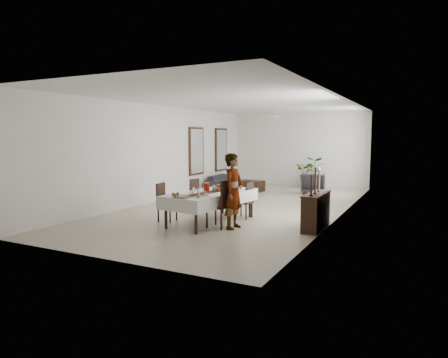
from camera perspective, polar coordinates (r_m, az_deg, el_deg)
floor at (r=12.42m, az=2.63°, el=-3.94°), size 6.00×12.00×0.00m
ceiling at (r=12.28m, az=2.71°, el=10.93°), size 6.00×12.00×0.02m
wall_back at (r=17.89m, az=10.60°, el=4.16°), size 6.00×0.02×3.20m
wall_front at (r=7.22m, az=-17.28°, el=1.42°), size 6.00×0.02×3.20m
wall_left at (r=13.75m, az=-8.83°, el=3.67°), size 0.02×12.00×3.20m
wall_right at (r=11.35m, az=16.63°, el=3.01°), size 0.02×12.00×3.20m
dining_table_top at (r=9.99m, az=-1.89°, el=-2.08°), size 1.34×2.56×0.05m
table_leg_fl at (r=9.45m, az=-8.30°, el=-4.95°), size 0.08×0.08×0.71m
table_leg_fr at (r=8.88m, az=-4.03°, el=-5.62°), size 0.08×0.08×0.71m
table_leg_bl at (r=11.24m, az=-0.20°, el=-3.14°), size 0.08×0.08×0.71m
table_leg_br at (r=10.76m, az=3.74°, el=-3.57°), size 0.08×0.08×0.71m
tablecloth_top at (r=9.98m, az=-1.89°, el=-1.91°), size 1.55×2.77×0.01m
tablecloth_drape_left at (r=10.37m, az=-4.54°, el=-2.45°), size 0.36×2.61×0.31m
tablecloth_drape_right at (r=9.67m, az=0.96°, el=-3.05°), size 0.36×2.61×0.31m
tablecloth_drape_near at (r=9.00m, az=-6.87°, el=-3.77°), size 1.19×0.17×0.31m
tablecloth_drape_far at (r=11.08m, az=2.15°, el=-1.90°), size 1.19×0.17×0.31m
table_runner at (r=9.98m, az=-1.89°, el=-1.86°), size 0.70×2.57×0.00m
red_pitcher at (r=10.24m, az=-2.53°, el=-1.10°), size 0.17×0.17×0.20m
pitcher_handle at (r=10.30m, az=-2.92°, el=-1.06°), size 0.12×0.04×0.12m
wine_glass_near at (r=9.38m, az=-3.70°, el=-1.86°), size 0.07×0.07×0.17m
wine_glass_mid at (r=9.60m, az=-4.38°, el=-1.68°), size 0.07×0.07×0.17m
wine_glass_far at (r=9.98m, az=-1.49°, el=-1.37°), size 0.07×0.07×0.17m
teacup_right at (r=9.31m, az=-2.62°, el=-2.25°), size 0.09×0.09×0.06m
saucer_right at (r=9.32m, az=-2.62°, el=-2.40°), size 0.15×0.15×0.01m
teacup_left at (r=9.89m, az=-4.55°, el=-1.79°), size 0.09×0.09×0.06m
saucer_left at (r=9.89m, az=-4.55°, el=-1.93°), size 0.15×0.15×0.01m
plate_near_right at (r=9.06m, az=-3.64°, el=-2.64°), size 0.24×0.24×0.02m
bread_near_right at (r=9.06m, az=-3.64°, el=-2.46°), size 0.09×0.09×0.09m
plate_near_left at (r=9.58m, az=-6.09°, el=-2.19°), size 0.24×0.24×0.02m
plate_far_left at (r=10.62m, az=-1.51°, el=-1.35°), size 0.24×0.24×0.02m
serving_tray at (r=9.15m, az=-5.89°, el=-2.55°), size 0.37×0.37×0.02m
jam_jar_a at (r=9.27m, az=-7.07°, el=-2.28°), size 0.07×0.07×0.08m
jam_jar_b at (r=9.39m, az=-7.28°, el=-2.19°), size 0.07×0.07×0.08m
jam_jar_c at (r=9.43m, az=-6.64°, el=-2.14°), size 0.07×0.07×0.08m
fruit_basket at (r=10.15m, az=-0.81°, el=-1.45°), size 0.31×0.31×0.10m
fruit_red at (r=10.14m, az=-0.60°, el=-1.02°), size 0.09×0.09×0.09m
fruit_green at (r=10.19m, az=-0.89°, el=-0.99°), size 0.08×0.08×0.08m
chair_right_near_seat at (r=9.48m, az=-0.81°, el=-3.93°), size 0.52×0.52×0.06m
chair_right_near_leg_fl at (r=9.26m, az=-0.39°, el=-5.85°), size 0.05×0.05×0.48m
chair_right_near_leg_fr at (r=9.60m, az=0.83°, el=-5.43°), size 0.05×0.05×0.48m
chair_right_near_leg_bl at (r=9.47m, az=-2.46°, el=-5.60°), size 0.05×0.05×0.48m
chair_right_near_leg_br at (r=9.80m, az=-1.19°, el=-5.20°), size 0.05×0.05×0.48m
chair_right_near_back at (r=9.32m, az=0.35°, el=-2.04°), size 0.08×0.49×0.62m
chair_right_far_seat at (r=10.59m, az=2.81°, el=-3.34°), size 0.44×0.44×0.05m
chair_right_far_leg_fl at (r=10.40m, az=3.17°, el=-4.76°), size 0.04×0.04×0.40m
chair_right_far_leg_fr at (r=10.69m, az=4.01°, el=-4.48°), size 0.04×0.04×0.40m
chair_right_far_leg_bl at (r=10.56m, az=1.57°, el=-4.59°), size 0.04×0.04×0.40m
chair_right_far_leg_br at (r=10.85m, az=2.45°, el=-4.32°), size 0.04×0.04×0.40m
chair_right_far_back at (r=10.46m, az=3.70°, el=-1.92°), size 0.07×0.41×0.52m
chair_left_near_seat at (r=10.29m, az=-8.10°, el=-3.62°), size 0.45×0.45×0.05m
chair_left_near_leg_fl at (r=10.56m, az=-8.42°, el=-4.64°), size 0.05×0.05×0.41m
chair_left_near_leg_fr at (r=10.27m, az=-9.37°, el=-4.96°), size 0.05×0.05×0.41m
chair_left_near_leg_bl at (r=10.40m, az=-6.80°, el=-4.79°), size 0.05×0.05×0.41m
chair_left_near_leg_br at (r=10.11m, az=-7.72°, el=-5.11°), size 0.05×0.05×0.41m
chair_left_near_back at (r=10.34m, az=-9.03°, el=-2.01°), size 0.08×0.42×0.53m
chair_left_far_seat at (r=11.44m, az=-3.53°, el=-2.66°), size 0.47×0.47×0.05m
chair_left_far_leg_fl at (r=11.71m, az=-3.62°, el=-3.57°), size 0.05×0.05×0.40m
chair_left_far_leg_fr at (r=11.47m, az=-4.69°, el=-3.78°), size 0.05×0.05×0.40m
chair_left_far_leg_bl at (r=11.50m, az=-2.37°, el=-3.74°), size 0.05×0.05×0.40m
chair_left_far_leg_br at (r=11.25m, az=-3.43°, el=-3.96°), size 0.05×0.05×0.40m
chair_left_far_back at (r=11.53m, az=-4.23°, el=-1.23°), size 0.11×0.40×0.51m
woman at (r=9.32m, az=1.37°, el=-1.75°), size 0.45×0.66×1.77m
sideboard_body at (r=9.62m, az=13.01°, el=-4.55°), size 0.36×1.36×0.81m
sideboard_top at (r=9.55m, az=13.07°, el=-2.06°), size 0.40×1.41×0.03m
candlestick_near_base at (r=9.07m, az=12.32°, el=-2.30°), size 0.09×0.09×0.03m
candlestick_near_shaft at (r=9.04m, az=12.35°, el=-0.79°), size 0.05×0.05×0.45m
candlestick_near_candle at (r=9.01m, az=12.39°, el=0.87°), size 0.03×0.03×0.07m
candlestick_mid_base at (r=9.42m, az=12.88°, el=-2.01°), size 0.09×0.09×0.03m
candlestick_mid_shaft at (r=9.38m, az=12.92°, el=-0.14°), size 0.05×0.05×0.59m
candlestick_mid_candle at (r=9.35m, az=12.97°, el=1.87°), size 0.03×0.03×0.07m
candlestick_far_base at (r=9.77m, az=13.39°, el=-1.74°), size 0.09×0.09×0.03m
candlestick_far_shaft at (r=9.74m, az=13.43°, el=-0.20°), size 0.05×0.05×0.50m
candlestick_far_candle at (r=9.71m, az=13.47°, el=1.47°), size 0.03×0.03×0.07m
sofa at (r=16.55m, az=-0.11°, el=-0.43°), size 0.91×2.02×0.58m
armchair at (r=15.50m, az=12.62°, el=-0.63°), size 0.98×1.00×0.79m
coffee_table at (r=15.90m, az=3.87°, el=-0.98°), size 1.03×0.75×0.43m
potted_plant at (r=17.20m, az=12.23°, el=0.92°), size 1.35×1.23×1.32m
mirror_frame_near at (r=15.57m, az=-3.97°, el=3.99°), size 0.06×1.05×1.85m
mirror_glass_near at (r=15.55m, az=-3.86°, el=3.99°), size 0.01×0.90×1.70m
mirror_frame_far at (r=17.41m, az=-0.42°, el=4.21°), size 0.06×1.05×1.85m
mirror_glass_far at (r=17.39m, az=-0.31°, el=4.21°), size 0.01×0.90×1.70m
fan_rod at (r=15.05m, az=7.45°, el=9.60°), size 0.04×0.04×0.20m
fan_hub at (r=15.04m, az=7.44°, el=8.84°), size 0.16×0.16×0.08m
fan_blade_n at (r=15.37m, az=7.88°, el=8.77°), size 0.10×0.55×0.01m
fan_blade_s at (r=14.71m, az=6.98°, el=8.91°), size 0.10×0.55×0.01m
fan_blade_e at (r=14.93m, az=8.73°, el=8.84°), size 0.55×0.10×0.01m
fan_blade_w at (r=15.16m, az=6.18°, el=8.83°), size 0.55×0.10×0.01m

